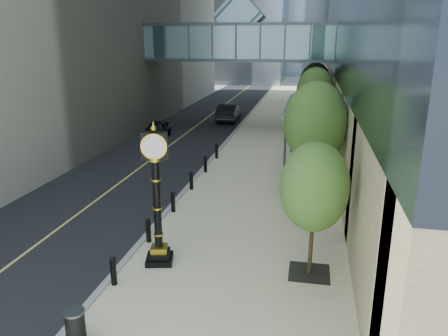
{
  "coord_description": "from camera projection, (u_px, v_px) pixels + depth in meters",
  "views": [
    {
      "loc": [
        3.33,
        -10.73,
        7.86
      ],
      "look_at": [
        -0.08,
        6.35,
        2.65
      ],
      "focal_mm": 35.0,
      "sensor_mm": 36.0,
      "label": 1
    }
  ],
  "objects": [
    {
      "name": "ground",
      "position": [
        185.0,
        314.0,
        12.96
      ],
      "size": [
        320.0,
        320.0,
        0.0
      ],
      "primitive_type": "plane",
      "color": "gray",
      "rests_on": "ground"
    },
    {
      "name": "road",
      "position": [
        222.0,
        107.0,
        51.85
      ],
      "size": [
        8.0,
        180.0,
        0.02
      ],
      "primitive_type": "cube",
      "color": "black",
      "rests_on": "ground"
    },
    {
      "name": "sidewalk",
      "position": [
        290.0,
        108.0,
        50.35
      ],
      "size": [
        8.0,
        180.0,
        0.06
      ],
      "primitive_type": "cube",
      "color": "beige",
      "rests_on": "ground"
    },
    {
      "name": "curb",
      "position": [
        256.0,
        107.0,
        51.1
      ],
      "size": [
        0.25,
        180.0,
        0.07
      ],
      "primitive_type": "cube",
      "color": "gray",
      "rests_on": "ground"
    },
    {
      "name": "skywalk",
      "position": [
        240.0,
        40.0,
        37.62
      ],
      "size": [
        17.0,
        4.2,
        5.8
      ],
      "color": "#467070",
      "rests_on": "ground"
    },
    {
      "name": "entrance_canopy",
      "position": [
        313.0,
        106.0,
        24.26
      ],
      "size": [
        3.0,
        8.0,
        4.38
      ],
      "color": "#383F44",
      "rests_on": "ground"
    },
    {
      "name": "bollard_row",
      "position": [
        183.0,
        191.0,
        21.78
      ],
      "size": [
        0.2,
        16.2,
        0.9
      ],
      "color": "black",
      "rests_on": "sidewalk"
    },
    {
      "name": "street_trees",
      "position": [
        315.0,
        105.0,
        27.43
      ],
      "size": [
        2.9,
        28.53,
        5.97
      ],
      "color": "black",
      "rests_on": "sidewalk"
    },
    {
      "name": "street_clock",
      "position": [
        157.0,
        206.0,
        15.22
      ],
      "size": [
        1.13,
        1.13,
        5.02
      ],
      "rotation": [
        0.0,
        0.0,
        0.23
      ],
      "color": "black",
      "rests_on": "sidewalk"
    },
    {
      "name": "trash_bin",
      "position": [
        76.0,
        328.0,
        11.53
      ],
      "size": [
        0.55,
        0.55,
        0.9
      ],
      "primitive_type": "cylinder",
      "rotation": [
        0.0,
        0.0,
        -0.06
      ],
      "color": "black",
      "rests_on": "sidewalk"
    },
    {
      "name": "pedestrian",
      "position": [
        291.0,
        168.0,
        23.82
      ],
      "size": [
        0.71,
        0.48,
        1.93
      ],
      "primitive_type": "imported",
      "rotation": [
        0.0,
        0.0,
        3.12
      ],
      "color": "#A6A199",
      "rests_on": "sidewalk"
    },
    {
      "name": "car_near",
      "position": [
        157.0,
        130.0,
        35.2
      ],
      "size": [
        1.98,
        4.24,
        1.4
      ],
      "primitive_type": "imported",
      "rotation": [
        0.0,
        0.0,
        0.08
      ],
      "color": "black",
      "rests_on": "road"
    },
    {
      "name": "car_far",
      "position": [
        229.0,
        112.0,
        42.77
      ],
      "size": [
        1.89,
        5.16,
        1.69
      ],
      "primitive_type": "imported",
      "rotation": [
        0.0,
        0.0,
        3.16
      ],
      "color": "black",
      "rests_on": "road"
    }
  ]
}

